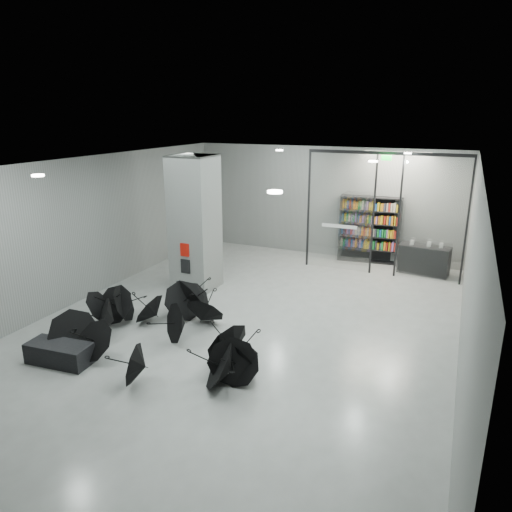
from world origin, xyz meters
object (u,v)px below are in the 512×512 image
at_px(bench, 60,353).
at_px(umbrella_cluster, 162,329).
at_px(column, 195,224).
at_px(shop_counter, 424,260).
at_px(bookshelf, 369,230).

distance_m(bench, umbrella_cluster, 2.26).
relative_size(column, bench, 2.86).
xyz_separation_m(column, shop_counter, (6.25, 4.12, -1.52)).
relative_size(column, shop_counter, 2.50).
bearing_deg(bookshelf, bench, -120.46).
bearing_deg(shop_counter, bookshelf, 170.18).
relative_size(bench, shop_counter, 0.87).
bearing_deg(column, umbrella_cluster, -72.28).
bearing_deg(bench, bookshelf, 60.08).
distance_m(bench, bookshelf, 11.01).
bearing_deg(umbrella_cluster, bookshelf, 68.82).
bearing_deg(bookshelf, umbrella_cluster, -116.79).
relative_size(bookshelf, umbrella_cluster, 0.42).
distance_m(column, shop_counter, 7.64).
height_order(column, bench, column).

